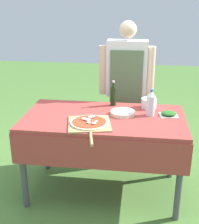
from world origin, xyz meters
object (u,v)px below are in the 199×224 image
at_px(pizza_on_peel, 89,123).
at_px(water_bottle, 151,103).
at_px(prep_table, 104,127).
at_px(person_cook, 126,82).
at_px(oil_bottle, 113,96).
at_px(herb_container, 169,114).
at_px(mixing_tub, 149,103).
at_px(plate_stack, 123,113).

bearing_deg(pizza_on_peel, water_bottle, 17.62).
xyz_separation_m(prep_table, person_cook, (0.17, 0.68, 0.25)).
height_order(oil_bottle, herb_container, oil_bottle).
xyz_separation_m(pizza_on_peel, herb_container, (0.69, 0.31, 0.01)).
distance_m(water_bottle, herb_container, 0.20).
distance_m(oil_bottle, water_bottle, 0.43).
xyz_separation_m(water_bottle, herb_container, (0.17, 0.02, -0.10)).
distance_m(prep_table, oil_bottle, 0.38).
relative_size(prep_table, mixing_tub, 9.88).
xyz_separation_m(person_cook, herb_container, (0.42, -0.58, -0.12)).
height_order(person_cook, water_bottle, person_cook).
bearing_deg(person_cook, plate_stack, 89.85).
bearing_deg(person_cook, pizza_on_peel, 73.10).
bearing_deg(pizza_on_peel, herb_container, 12.45).
relative_size(person_cook, herb_container, 8.87).
height_order(prep_table, herb_container, herb_container).
distance_m(pizza_on_peel, mixing_tub, 0.71).
relative_size(person_cook, pizza_on_peel, 2.57).
distance_m(prep_table, mixing_tub, 0.52).
xyz_separation_m(person_cook, pizza_on_peel, (-0.26, -0.89, -0.13)).
bearing_deg(mixing_tub, pizza_on_peel, -135.48).
relative_size(oil_bottle, mixing_tub, 1.68).
bearing_deg(herb_container, person_cook, 125.87).
relative_size(herb_container, mixing_tub, 1.19).
relative_size(water_bottle, herb_container, 1.39).
bearing_deg(pizza_on_peel, oil_bottle, 61.80).
bearing_deg(herb_container, mixing_tub, 133.29).
relative_size(person_cook, water_bottle, 6.36).
distance_m(person_cook, mixing_tub, 0.47).
height_order(pizza_on_peel, oil_bottle, oil_bottle).
bearing_deg(prep_table, plate_stack, 20.98).
xyz_separation_m(person_cook, mixing_tub, (0.24, -0.39, -0.10)).
height_order(prep_table, mixing_tub, mixing_tub).
xyz_separation_m(herb_container, plate_stack, (-0.42, -0.03, -0.00)).
height_order(pizza_on_peel, water_bottle, water_bottle).
height_order(pizza_on_peel, mixing_tub, mixing_tub).
bearing_deg(person_cook, mixing_tub, 121.25).
relative_size(water_bottle, mixing_tub, 1.66).
bearing_deg(mixing_tub, plate_stack, -137.30).
relative_size(person_cook, mixing_tub, 10.55).
bearing_deg(water_bottle, herb_container, 5.75).
distance_m(person_cook, plate_stack, 0.63).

